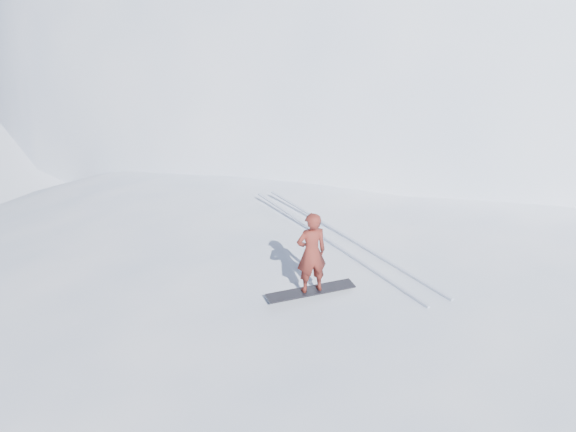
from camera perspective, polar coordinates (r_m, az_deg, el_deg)
name	(u,v)px	position (r m, az deg, el deg)	size (l,w,h in m)	color
near_ridge	(486,347)	(15.11, 17.16, -11.03)	(36.00, 28.00, 4.80)	white
summit_peak	(504,66)	(44.40, 18.68, 12.50)	(60.00, 56.00, 56.00)	white
peak_shoulder	(399,111)	(32.47, 9.84, 9.22)	(28.00, 24.00, 18.00)	white
wind_bumps	(454,390)	(13.73, 14.51, -14.77)	(16.00, 14.40, 1.00)	white
snowboard	(311,291)	(11.80, 2.04, -6.66)	(1.67, 0.31, 0.03)	black
snowboarder	(311,253)	(11.41, 2.10, -3.28)	(0.56, 0.37, 1.55)	maroon
board_tracks	(339,238)	(13.68, 4.51, -1.98)	(1.37, 5.96, 0.04)	silver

